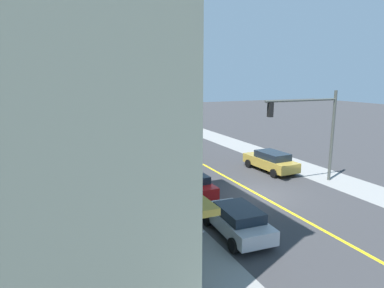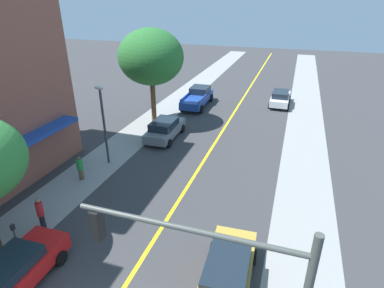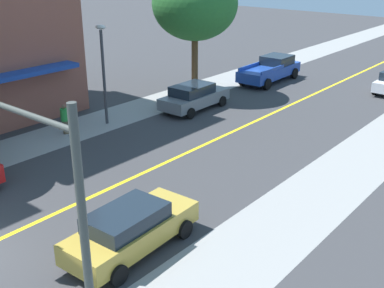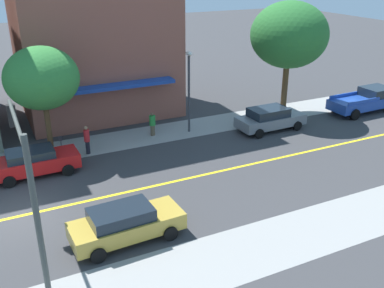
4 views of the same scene
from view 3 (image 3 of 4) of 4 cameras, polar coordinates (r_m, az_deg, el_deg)
name	(u,v)px [view 3 (image 3 of 4)]	position (r m, az deg, el deg)	size (l,w,h in m)	color
street_tree_left_near	(195,4)	(31.73, 0.34, 16.30)	(5.48, 5.48, 8.24)	brown
traffic_light_mast	(31,174)	(11.72, -18.56, -3.35)	(5.74, 0.32, 6.22)	#474C47
street_lamp	(103,63)	(26.49, -10.52, 9.47)	(0.70, 0.36, 5.43)	#38383D
grey_sedan_left_curb	(194,96)	(29.20, 0.23, 5.67)	(2.16, 4.78, 1.57)	slate
gold_sedan_right_curb	(131,228)	(15.52, -7.25, -9.90)	(2.17, 4.75, 1.53)	#B29338
blue_pickup_truck	(271,69)	(36.38, 9.34, 8.74)	(2.40, 6.03, 1.79)	#1E429E
pedestrian_green_shirt	(65,119)	(26.03, -14.87, 2.91)	(0.40, 0.40, 1.59)	brown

